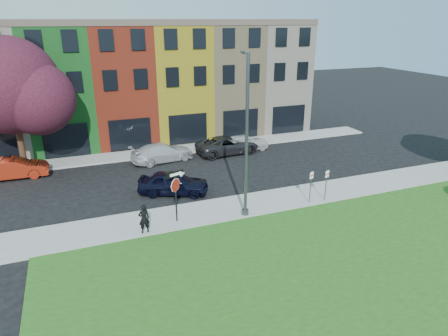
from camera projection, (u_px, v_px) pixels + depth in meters
name	position (u px, v px, depth m)	size (l,w,h in m)	color
ground	(274.00, 229.00, 21.27)	(120.00, 120.00, 0.00)	black
sidewalk_near	(280.00, 200.00, 24.55)	(40.00, 3.00, 0.12)	gray
sidewalk_far	(158.00, 152.00, 33.35)	(40.00, 2.40, 0.12)	gray
rowhouse_block	(146.00, 82.00, 37.19)	(30.00, 10.12, 10.00)	beige
stop_sign	(175.00, 186.00, 21.12)	(1.01, 0.36, 2.92)	black
man	(144.00, 219.00, 20.41)	(0.62, 0.44, 1.58)	black
sedan_near	(173.00, 183.00, 25.29)	(4.74, 3.38, 1.50)	black
parked_car_red	(14.00, 168.00, 27.80)	(4.49, 1.63, 1.47)	maroon
parked_car_silver	(162.00, 153.00, 31.17)	(5.17, 2.83, 1.42)	#BBBABF
parked_car_dark	(228.00, 145.00, 32.97)	(5.40, 2.74, 1.46)	black
parked_car_white	(245.00, 143.00, 33.70)	(4.22, 1.93, 1.40)	silver
street_lamp	(246.00, 137.00, 21.22)	(1.02, 2.51, 8.85)	#494C4F
parking_sign_a	(311.00, 183.00, 23.57)	(0.31, 0.14, 2.06)	#494C4F
parking_sign_b	(326.00, 181.00, 23.95)	(0.31, 0.13, 1.98)	#494C4F
tree_purple	(13.00, 88.00, 27.34)	(7.97, 6.97, 9.43)	#321E10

